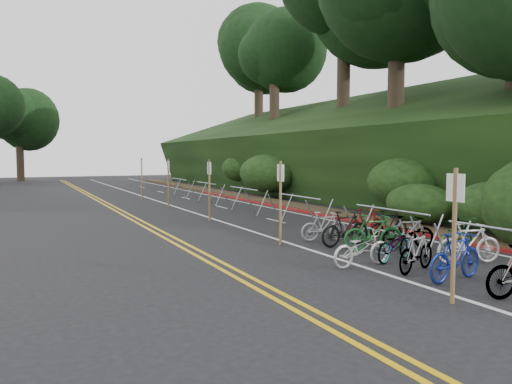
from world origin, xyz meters
TOP-DOWN VIEW (x-y plane):
  - ground at (0.00, 0.00)m, footprint 120.00×120.00m
  - road_markings at (0.63, 10.10)m, footprint 7.47×80.00m
  - red_curb at (5.70, 12.00)m, footprint 0.25×28.00m
  - embankment at (12.96, 19.04)m, footprint 14.30×48.14m
  - tree_cluster at (9.76, 22.04)m, footprint 32.15×53.79m
  - bike_rack_front at (2.48, -1.10)m, footprint 1.15×2.98m
  - bike_racks_rest at (3.00, 13.00)m, footprint 1.14×23.00m
  - signpost_near at (0.61, -1.47)m, footprint 0.08×0.40m
  - signposts_rest at (0.60, 14.00)m, footprint 0.08×18.40m
  - bike_front at (1.02, 1.69)m, footprint 0.70×1.72m
  - bike_valet at (2.97, 0.96)m, footprint 3.48×9.92m

SIDE VIEW (x-z plane):
  - ground at x=0.00m, z-range 0.00..0.00m
  - road_markings at x=0.63m, z-range 0.00..0.01m
  - red_curb at x=5.70m, z-range 0.00..0.10m
  - bike_front at x=1.02m, z-range 0.00..0.89m
  - bike_valet at x=2.97m, z-range -0.04..1.03m
  - bike_racks_rest at x=3.00m, z-range 0.27..1.44m
  - bike_rack_front at x=2.48m, z-range 0.27..1.45m
  - signpost_near at x=0.61m, z-range 0.18..2.61m
  - signposts_rest at x=0.60m, z-range 0.18..2.68m
  - embankment at x=12.96m, z-range -1.99..7.12m
  - tree_cluster at x=9.76m, z-range 2.23..20.07m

